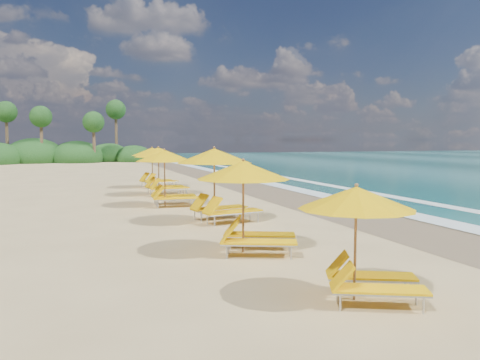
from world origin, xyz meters
name	(u,v)px	position (x,y,z in m)	size (l,w,h in m)	color
ground	(240,209)	(0.00, 0.00, 0.00)	(160.00, 160.00, 0.00)	tan
wet_sand	(327,205)	(4.00, 0.00, 0.01)	(4.00, 160.00, 0.01)	#7C6549
surf_foam	(380,202)	(6.70, 0.00, 0.03)	(4.00, 160.00, 0.01)	white
station_0	(365,235)	(-1.53, -11.02, 1.16)	(2.71, 2.70, 2.07)	olive
station_1	(251,200)	(-2.18, -7.05, 1.32)	(3.07, 3.03, 2.36)	olive
station_2	(220,180)	(-1.62, -2.52, 1.46)	(3.13, 2.99, 2.60)	olive
station_3	(169,174)	(-2.50, 2.01, 1.37)	(2.75, 2.57, 2.45)	olive
station_4	(162,168)	(-2.07, 6.10, 1.40)	(2.84, 2.66, 2.50)	olive
station_5	(155,165)	(-1.80, 10.09, 1.36)	(3.00, 2.90, 2.43)	olive
treeline	(43,155)	(-9.94, 45.51, 1.00)	(25.80, 8.80, 9.74)	#163D14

